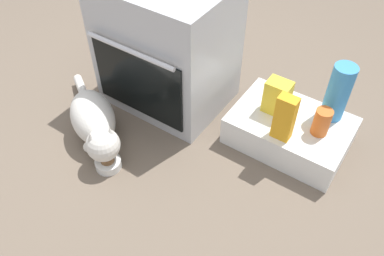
{
  "coord_description": "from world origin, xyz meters",
  "views": [
    {
      "loc": [
        1.04,
        -0.9,
        1.55
      ],
      "look_at": [
        0.33,
        0.14,
        0.25
      ],
      "focal_mm": 37.23,
      "sensor_mm": 36.0,
      "label": 1
    }
  ],
  "objects_px": {
    "food_bowl": "(108,163)",
    "snack_bag": "(277,97)",
    "sauce_jar": "(322,122)",
    "juice_carton": "(285,118)",
    "pantry_cabinet": "(289,131)",
    "cat": "(94,122)",
    "water_bottle": "(338,92)",
    "oven": "(167,45)"
  },
  "relations": [
    {
      "from": "oven",
      "to": "cat",
      "type": "height_order",
      "value": "oven"
    },
    {
      "from": "snack_bag",
      "to": "juice_carton",
      "type": "xyz_separation_m",
      "value": [
        0.1,
        -0.15,
        0.03
      ]
    },
    {
      "from": "cat",
      "to": "snack_bag",
      "type": "distance_m",
      "value": 0.93
    },
    {
      "from": "cat",
      "to": "food_bowl",
      "type": "bearing_deg",
      "value": 0.0
    },
    {
      "from": "oven",
      "to": "snack_bag",
      "type": "relative_size",
      "value": 3.94
    },
    {
      "from": "sauce_jar",
      "to": "water_bottle",
      "type": "height_order",
      "value": "water_bottle"
    },
    {
      "from": "food_bowl",
      "to": "sauce_jar",
      "type": "bearing_deg",
      "value": 38.45
    },
    {
      "from": "food_bowl",
      "to": "juice_carton",
      "type": "height_order",
      "value": "juice_carton"
    },
    {
      "from": "food_bowl",
      "to": "snack_bag",
      "type": "relative_size",
      "value": 0.71
    },
    {
      "from": "pantry_cabinet",
      "to": "water_bottle",
      "type": "bearing_deg",
      "value": 42.34
    },
    {
      "from": "sauce_jar",
      "to": "juice_carton",
      "type": "bearing_deg",
      "value": -138.55
    },
    {
      "from": "pantry_cabinet",
      "to": "cat",
      "type": "distance_m",
      "value": 1.0
    },
    {
      "from": "snack_bag",
      "to": "pantry_cabinet",
      "type": "bearing_deg",
      "value": -4.97
    },
    {
      "from": "water_bottle",
      "to": "juice_carton",
      "type": "bearing_deg",
      "value": -118.33
    },
    {
      "from": "pantry_cabinet",
      "to": "food_bowl",
      "type": "height_order",
      "value": "pantry_cabinet"
    },
    {
      "from": "oven",
      "to": "pantry_cabinet",
      "type": "xyz_separation_m",
      "value": [
        0.73,
        0.05,
        -0.27
      ]
    },
    {
      "from": "pantry_cabinet",
      "to": "water_bottle",
      "type": "xyz_separation_m",
      "value": [
        0.15,
        0.13,
        0.23
      ]
    },
    {
      "from": "cat",
      "to": "water_bottle",
      "type": "xyz_separation_m",
      "value": [
        0.98,
        0.68,
        0.19
      ]
    },
    {
      "from": "sauce_jar",
      "to": "water_bottle",
      "type": "bearing_deg",
      "value": 87.92
    },
    {
      "from": "pantry_cabinet",
      "to": "juice_carton",
      "type": "bearing_deg",
      "value": -89.86
    },
    {
      "from": "snack_bag",
      "to": "juice_carton",
      "type": "height_order",
      "value": "juice_carton"
    },
    {
      "from": "food_bowl",
      "to": "snack_bag",
      "type": "height_order",
      "value": "snack_bag"
    },
    {
      "from": "food_bowl",
      "to": "sauce_jar",
      "type": "xyz_separation_m",
      "value": [
        0.8,
        0.64,
        0.21
      ]
    },
    {
      "from": "pantry_cabinet",
      "to": "food_bowl",
      "type": "relative_size",
      "value": 4.53
    },
    {
      "from": "food_bowl",
      "to": "water_bottle",
      "type": "distance_m",
      "value": 1.16
    },
    {
      "from": "pantry_cabinet",
      "to": "snack_bag",
      "type": "relative_size",
      "value": 3.24
    },
    {
      "from": "cat",
      "to": "juice_carton",
      "type": "xyz_separation_m",
      "value": [
        0.84,
        0.41,
        0.16
      ]
    },
    {
      "from": "food_bowl",
      "to": "oven",
      "type": "bearing_deg",
      "value": 96.13
    },
    {
      "from": "cat",
      "to": "snack_bag",
      "type": "xyz_separation_m",
      "value": [
        0.73,
        0.55,
        0.13
      ]
    },
    {
      "from": "oven",
      "to": "sauce_jar",
      "type": "height_order",
      "value": "oven"
    },
    {
      "from": "pantry_cabinet",
      "to": "water_bottle",
      "type": "relative_size",
      "value": 1.94
    },
    {
      "from": "sauce_jar",
      "to": "water_bottle",
      "type": "relative_size",
      "value": 0.47
    },
    {
      "from": "oven",
      "to": "water_bottle",
      "type": "xyz_separation_m",
      "value": [
        0.87,
        0.18,
        -0.04
      ]
    },
    {
      "from": "food_bowl",
      "to": "juice_carton",
      "type": "distance_m",
      "value": 0.88
    },
    {
      "from": "sauce_jar",
      "to": "juice_carton",
      "type": "distance_m",
      "value": 0.19
    },
    {
      "from": "snack_bag",
      "to": "food_bowl",
      "type": "bearing_deg",
      "value": -130.35
    },
    {
      "from": "cat",
      "to": "sauce_jar",
      "type": "bearing_deg",
      "value": 61.17
    },
    {
      "from": "food_bowl",
      "to": "water_bottle",
      "type": "relative_size",
      "value": 0.43
    },
    {
      "from": "oven",
      "to": "snack_bag",
      "type": "distance_m",
      "value": 0.64
    },
    {
      "from": "water_bottle",
      "to": "snack_bag",
      "type": "bearing_deg",
      "value": -153.38
    },
    {
      "from": "cat",
      "to": "sauce_jar",
      "type": "relative_size",
      "value": 4.81
    },
    {
      "from": "pantry_cabinet",
      "to": "cat",
      "type": "bearing_deg",
      "value": -146.99
    }
  ]
}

